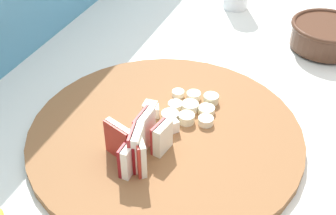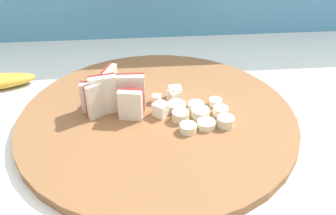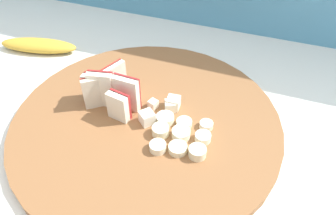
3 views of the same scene
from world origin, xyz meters
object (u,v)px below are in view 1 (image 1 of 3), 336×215
at_px(apple_wedge_fan, 137,145).
at_px(apple_dice_pile, 154,119).
at_px(banana_slice_rows, 191,108).
at_px(cutting_board, 165,135).
at_px(ceramic_bowl, 326,34).

distance_m(apple_wedge_fan, apple_dice_pile, 0.09).
height_order(apple_wedge_fan, banana_slice_rows, apple_wedge_fan).
bearing_deg(apple_dice_pile, apple_wedge_fan, -172.95).
bearing_deg(banana_slice_rows, apple_dice_pile, 139.96).
height_order(cutting_board, banana_slice_rows, banana_slice_rows).
bearing_deg(cutting_board, ceramic_bowl, -27.80).
xyz_separation_m(apple_dice_pile, banana_slice_rows, (0.06, -0.05, -0.00)).
height_order(cutting_board, apple_dice_pile, apple_dice_pile).
relative_size(cutting_board, ceramic_bowl, 2.90).
bearing_deg(ceramic_bowl, apple_dice_pile, 148.80).
bearing_deg(apple_wedge_fan, banana_slice_rows, -14.39).
height_order(apple_wedge_fan, apple_dice_pile, apple_wedge_fan).
distance_m(cutting_board, banana_slice_rows, 0.07).
bearing_deg(cutting_board, apple_dice_pile, 67.72).
xyz_separation_m(apple_wedge_fan, apple_dice_pile, (0.09, 0.01, -0.02)).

